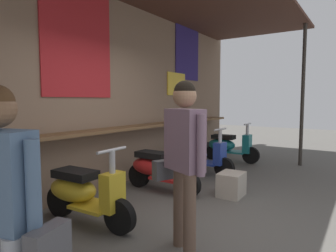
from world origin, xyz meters
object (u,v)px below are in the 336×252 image
(scooter_blue, at_px, (199,155))
(shopper_with_handbag, at_px, (183,149))
(shopper_browsing, at_px, (3,198))
(merchandise_crate, at_px, (231,184))
(scooter_red, at_px, (158,168))
(scooter_yellow, at_px, (83,192))
(scooter_teal, at_px, (228,146))

(scooter_blue, bearing_deg, shopper_with_handbag, -61.63)
(shopper_browsing, relative_size, merchandise_crate, 3.61)
(scooter_red, bearing_deg, scooter_blue, 89.95)
(shopper_with_handbag, bearing_deg, shopper_browsing, 14.95)
(scooter_blue, bearing_deg, scooter_yellow, -87.13)
(merchandise_crate, bearing_deg, scooter_red, 111.12)
(merchandise_crate, bearing_deg, scooter_teal, 23.90)
(scooter_yellow, bearing_deg, scooter_teal, 86.46)
(scooter_red, height_order, shopper_with_handbag, shopper_with_handbag)
(scooter_blue, bearing_deg, scooter_teal, 92.87)
(scooter_yellow, distance_m, scooter_teal, 4.51)
(scooter_red, height_order, shopper_browsing, shopper_browsing)
(scooter_yellow, height_order, shopper_browsing, shopper_browsing)
(shopper_with_handbag, height_order, shopper_browsing, shopper_with_handbag)
(shopper_with_handbag, relative_size, shopper_browsing, 1.06)
(scooter_blue, height_order, shopper_browsing, shopper_browsing)
(scooter_teal, relative_size, shopper_browsing, 0.88)
(scooter_blue, height_order, merchandise_crate, scooter_blue)
(scooter_red, xyz_separation_m, shopper_with_handbag, (-1.48, -1.38, 0.65))
(scooter_blue, distance_m, shopper_browsing, 4.67)
(scooter_teal, xyz_separation_m, shopper_with_handbag, (-4.41, -1.38, 0.65))
(scooter_red, relative_size, scooter_blue, 1.00)
(scooter_yellow, relative_size, scooter_red, 1.00)
(shopper_browsing, bearing_deg, merchandise_crate, -13.90)
(shopper_browsing, bearing_deg, scooter_yellow, 23.03)
(scooter_yellow, height_order, scooter_blue, same)
(scooter_red, height_order, merchandise_crate, scooter_red)
(shopper_with_handbag, xyz_separation_m, merchandise_crate, (1.90, 0.27, -0.85))
(scooter_yellow, xyz_separation_m, scooter_red, (1.57, 0.00, 0.00))
(shopper_with_handbag, bearing_deg, scooter_yellow, -63.55)
(scooter_teal, bearing_deg, scooter_blue, -92.18)
(scooter_yellow, distance_m, shopper_browsing, 1.98)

